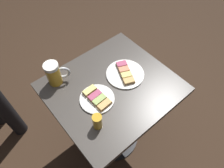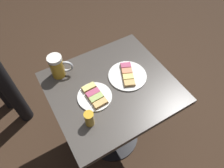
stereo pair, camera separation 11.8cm
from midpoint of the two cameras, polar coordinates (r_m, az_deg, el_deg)
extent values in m
plane|color=#382619|center=(1.84, -1.89, -14.23)|extent=(6.00, 6.00, 0.00)
cylinder|color=black|center=(1.83, -1.89, -14.14)|extent=(0.44, 0.44, 0.01)
cylinder|color=black|center=(1.50, -2.26, -8.96)|extent=(0.09, 0.09, 0.70)
cube|color=#423D38|center=(1.21, -2.78, -1.26)|extent=(0.71, 0.64, 0.04)
cylinder|color=white|center=(1.24, 0.94, 2.64)|extent=(0.23, 0.23, 0.01)
cube|color=#9E7547|center=(1.19, 1.92, 0.57)|extent=(0.08, 0.06, 0.01)
cube|color=#E5B266|center=(1.18, 1.93, 0.86)|extent=(0.07, 0.06, 0.01)
cube|color=#9E7547|center=(1.22, 1.27, 2.18)|extent=(0.08, 0.06, 0.01)
cube|color=#EFE07A|center=(1.21, 1.27, 2.48)|extent=(0.07, 0.06, 0.01)
cube|color=#9E7547|center=(1.24, 0.64, 3.72)|extent=(0.08, 0.06, 0.01)
cube|color=#EA8E66|center=(1.24, 0.65, 4.02)|extent=(0.07, 0.06, 0.01)
cube|color=#9E7547|center=(1.27, 0.05, 5.20)|extent=(0.08, 0.06, 0.01)
cube|color=#BC4C70|center=(1.26, 0.05, 5.50)|extent=(0.07, 0.06, 0.01)
cylinder|color=white|center=(1.14, -7.10, -4.32)|extent=(0.19, 0.19, 0.01)
cube|color=#9E7547|center=(1.11, -5.13, -6.04)|extent=(0.08, 0.04, 0.01)
cube|color=#E5B266|center=(1.10, -5.17, -5.77)|extent=(0.08, 0.04, 0.01)
cube|color=#9E7547|center=(1.12, -6.49, -4.69)|extent=(0.08, 0.04, 0.01)
cube|color=#ADC66B|center=(1.12, -6.54, -4.42)|extent=(0.08, 0.04, 0.01)
cube|color=#9E7547|center=(1.14, -7.81, -3.38)|extent=(0.08, 0.04, 0.01)
cube|color=#BC4C70|center=(1.14, -7.86, -3.10)|extent=(0.08, 0.04, 0.01)
cube|color=#9E7547|center=(1.17, -9.08, -2.12)|extent=(0.08, 0.04, 0.01)
cube|color=#EFE07A|center=(1.16, -9.14, -1.84)|extent=(0.08, 0.04, 0.01)
cylinder|color=gold|center=(1.22, -18.52, 2.24)|extent=(0.08, 0.08, 0.13)
cylinder|color=white|center=(1.17, -19.44, 4.48)|extent=(0.08, 0.08, 0.02)
torus|color=silver|center=(1.21, -16.18, 2.87)|extent=(0.08, 0.05, 0.08)
cylinder|color=gold|center=(1.03, -7.40, -10.53)|extent=(0.05, 0.05, 0.09)
camera|label=1|loc=(0.06, -92.87, -3.87)|focal=32.96mm
camera|label=2|loc=(0.06, 87.13, 3.87)|focal=32.96mm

